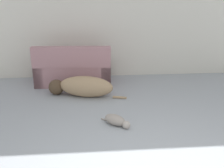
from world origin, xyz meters
name	(u,v)px	position (x,y,z in m)	size (l,w,h in m)	color
wall_back	(123,19)	(0.00, 4.13, 1.34)	(6.84, 0.06, 2.68)	beige
couch	(74,71)	(-1.14, 3.59, 0.29)	(1.65, 0.89, 0.88)	#A3757A
dog	(82,87)	(-0.95, 2.80, 0.19)	(1.54, 0.66, 0.40)	#A38460
cat	(116,120)	(-0.40, 1.60, 0.07)	(0.44, 0.42, 0.15)	gray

